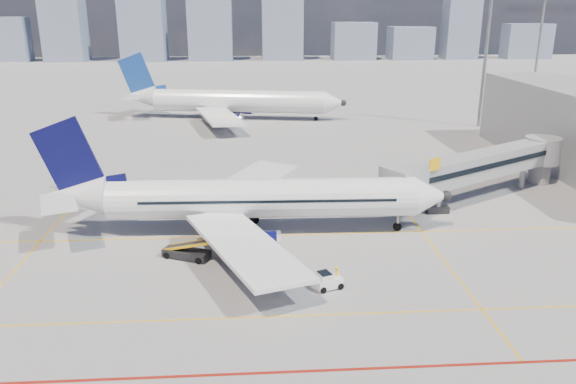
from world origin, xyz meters
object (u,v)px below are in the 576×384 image
main_aircraft (245,199)px  belt_loader (188,252)px  ramp_worker (337,276)px  cargo_dolly (271,268)px  second_aircraft (230,101)px  baggage_tug (327,281)px

main_aircraft → belt_loader: (-4.69, -5.18, -2.64)m
main_aircraft → ramp_worker: main_aircraft is taller
belt_loader → ramp_worker: bearing=-1.8°
cargo_dolly → ramp_worker: size_ratio=2.60×
second_aircraft → baggage_tug: 67.84m
cargo_dolly → ramp_worker: 4.89m
cargo_dolly → belt_loader: belt_loader is taller
second_aircraft → cargo_dolly: 65.93m
ramp_worker → main_aircraft: bearing=46.7°
second_aircraft → ramp_worker: 67.44m
cargo_dolly → belt_loader: size_ratio=0.71×
main_aircraft → baggage_tug: (5.94, -11.14, -2.58)m
second_aircraft → main_aircraft: bearing=-76.5°
ramp_worker → second_aircraft: bearing=22.9°
baggage_tug → ramp_worker: ramp_worker is taller
baggage_tug → ramp_worker: bearing=12.2°
cargo_dolly → ramp_worker: cargo_dolly is taller
cargo_dolly → baggage_tug: bearing=0.1°
main_aircraft → ramp_worker: bearing=-56.1°
belt_loader → main_aircraft: bearing=71.5°
second_aircraft → baggage_tug: size_ratio=18.87×
second_aircraft → cargo_dolly: (5.13, -65.70, -2.15)m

